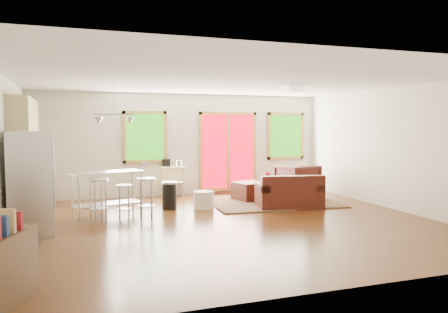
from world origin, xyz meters
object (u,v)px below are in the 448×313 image
object	(u,v)px
ottoman	(249,191)
kitchen_cart	(172,171)
rug	(272,202)
loveseat	(289,195)
refrigerator	(31,183)
armchair	(297,178)
coffee_table	(287,188)
island	(108,185)

from	to	relation	value
ottoman	kitchen_cart	world-z (taller)	kitchen_cart
rug	loveseat	distance (m)	0.80
loveseat	refrigerator	world-z (taller)	refrigerator
ottoman	kitchen_cart	size ratio (longest dim) A/B	0.70
armchair	ottoman	bearing A→B (deg)	-3.23
coffee_table	island	world-z (taller)	island
armchair	rug	bearing A→B (deg)	20.46
armchair	kitchen_cart	xyz separation A→B (m)	(-2.98, 1.05, 0.20)
ottoman	kitchen_cart	distance (m)	2.08
coffee_table	armchair	xyz separation A→B (m)	(0.61, 0.66, 0.12)
armchair	refrigerator	bearing A→B (deg)	8.03
rug	loveseat	size ratio (longest dim) A/B	1.91
refrigerator	island	world-z (taller)	refrigerator
refrigerator	coffee_table	bearing A→B (deg)	12.04
rug	ottoman	xyz separation A→B (m)	(-0.39, 0.42, 0.21)
rug	loveseat	bearing A→B (deg)	-84.65
armchair	ottoman	size ratio (longest dim) A/B	1.36
ottoman	rug	bearing A→B (deg)	-47.03
loveseat	island	xyz separation A→B (m)	(-3.79, 0.45, 0.31)
coffee_table	armchair	size ratio (longest dim) A/B	1.20
kitchen_cart	rug	bearing A→B (deg)	-39.81
island	kitchen_cart	size ratio (longest dim) A/B	1.57
loveseat	armchair	size ratio (longest dim) A/B	1.66
coffee_table	kitchen_cart	bearing A→B (deg)	144.19
rug	coffee_table	distance (m)	0.49
rug	armchair	size ratio (longest dim) A/B	3.17
loveseat	armchair	xyz separation A→B (m)	(0.92, 1.36, 0.16)
loveseat	island	world-z (taller)	island
rug	island	xyz separation A→B (m)	(-3.72, -0.30, 0.59)
refrigerator	rug	bearing A→B (deg)	13.62
island	loveseat	bearing A→B (deg)	-6.81
loveseat	island	size ratio (longest dim) A/B	1.01
rug	kitchen_cart	size ratio (longest dim) A/B	3.02
ottoman	island	bearing A→B (deg)	-167.90
ottoman	island	xyz separation A→B (m)	(-3.33, -0.71, 0.38)
refrigerator	loveseat	bearing A→B (deg)	5.32
coffee_table	island	xyz separation A→B (m)	(-4.09, -0.25, 0.27)
armchair	kitchen_cart	bearing A→B (deg)	-30.84
kitchen_cart	refrigerator	bearing A→B (deg)	-133.40
armchair	island	xyz separation A→B (m)	(-4.70, -0.91, 0.15)
rug	kitchen_cart	distance (m)	2.68
coffee_table	kitchen_cart	world-z (taller)	kitchen_cart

